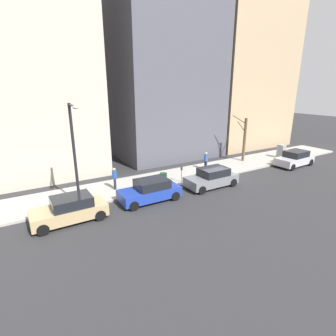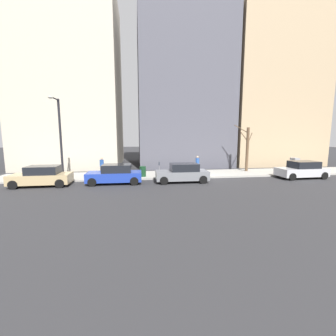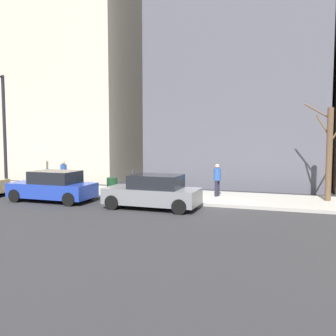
% 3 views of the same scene
% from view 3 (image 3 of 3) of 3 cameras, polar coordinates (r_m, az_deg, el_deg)
% --- Properties ---
extents(ground_plane, '(120.00, 120.00, 0.00)m').
position_cam_3_polar(ground_plane, '(17.39, 5.45, -5.84)').
color(ground_plane, '#2B2B2D').
extents(sidewalk, '(4.00, 36.00, 0.15)m').
position_cam_3_polar(sidewalk, '(19.30, 6.85, -4.57)').
color(sidewalk, '#9E9B93').
rests_on(sidewalk, ground).
extents(parked_car_grey, '(1.95, 4.21, 1.52)m').
position_cam_3_polar(parked_car_grey, '(16.71, -2.28, -3.70)').
color(parked_car_grey, slate).
rests_on(parked_car_grey, ground).
extents(parked_car_blue, '(1.95, 4.22, 1.52)m').
position_cam_3_polar(parked_car_blue, '(19.39, -17.10, -2.73)').
color(parked_car_blue, '#1E389E').
rests_on(parked_car_blue, ground).
extents(parking_meter, '(0.14, 0.10, 1.35)m').
position_cam_3_polar(parking_meter, '(18.87, -5.33, -1.99)').
color(parking_meter, slate).
rests_on(parking_meter, sidewalk).
extents(streetlamp, '(1.97, 0.32, 6.50)m').
position_cam_3_polar(streetlamp, '(23.14, -24.14, 6.39)').
color(streetlamp, black).
rests_on(streetlamp, sidewalk).
extents(bare_tree, '(0.91, 1.91, 4.73)m').
position_cam_3_polar(bare_tree, '(19.31, 23.32, 2.23)').
color(bare_tree, brown).
rests_on(bare_tree, sidewalk).
extents(trash_bin, '(0.56, 0.56, 0.90)m').
position_cam_3_polar(trash_bin, '(19.94, -8.51, -2.76)').
color(trash_bin, '#14381E').
rests_on(trash_bin, sidewalk).
extents(pedestrian_near_meter, '(0.39, 0.36, 1.66)m').
position_cam_3_polar(pedestrian_near_meter, '(19.34, 7.51, -1.53)').
color(pedestrian_near_meter, '#1E1E2D').
rests_on(pedestrian_near_meter, sidewalk).
extents(pedestrian_midblock, '(0.38, 0.36, 1.66)m').
position_cam_3_polar(pedestrian_midblock, '(22.61, -15.62, -0.75)').
color(pedestrian_midblock, '#1E1E2D').
rests_on(pedestrian_midblock, sidewalk).
extents(office_block_center, '(11.07, 11.07, 18.07)m').
position_cam_3_polar(office_block_center, '(28.51, 11.45, 16.51)').
color(office_block_center, '#4C4C56').
rests_on(office_block_center, ground).
extents(office_tower_right, '(11.11, 11.11, 20.50)m').
position_cam_3_polar(office_tower_right, '(33.39, -13.25, 16.85)').
color(office_tower_right, '#BCB29E').
rests_on(office_tower_right, ground).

